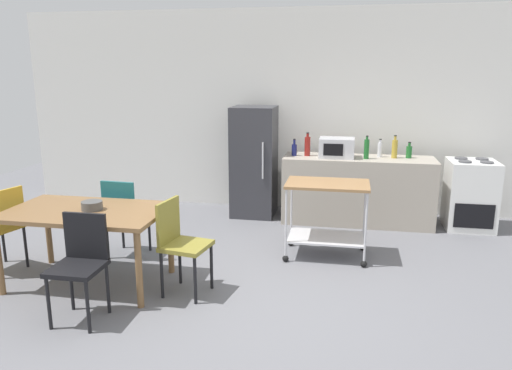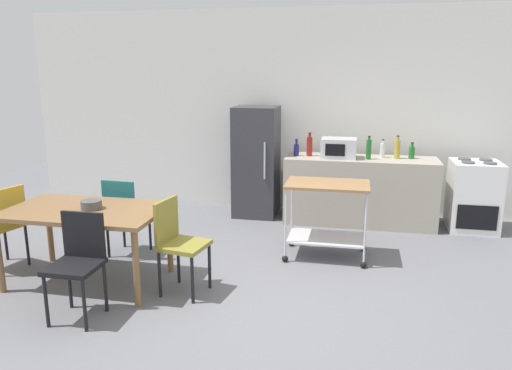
{
  "view_description": "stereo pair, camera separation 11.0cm",
  "coord_description": "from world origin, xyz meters",
  "px_view_note": "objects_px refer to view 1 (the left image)",
  "views": [
    {
      "loc": [
        0.75,
        -4.01,
        2.07
      ],
      "look_at": [
        -0.24,
        1.2,
        0.8
      ],
      "focal_mm": 34.41,
      "sensor_mm": 36.0,
      "label": 1
    },
    {
      "loc": [
        0.85,
        -3.99,
        2.07
      ],
      "look_at": [
        -0.24,
        1.2,
        0.8
      ],
      "focal_mm": 34.41,
      "sensor_mm": 36.0,
      "label": 2
    }
  ],
  "objects_px": {
    "bottle_soda": "(380,149)",
    "bottle_wine": "(395,148)",
    "refrigerator": "(254,162)",
    "kitchen_cart": "(327,207)",
    "chair_mustard": "(1,224)",
    "chair_teal": "(124,212)",
    "microwave": "(337,148)",
    "fruit_bowl": "(92,206)",
    "chair_black": "(80,260)",
    "chair_olive": "(180,240)",
    "bottle_sparkling_water": "(409,152)",
    "bottle_vinegar": "(294,149)",
    "bottle_soy_sauce": "(307,146)",
    "dining_table": "(86,218)",
    "stove_oven": "(470,195)",
    "bottle_sesame_oil": "(367,149)"
  },
  "relations": [
    {
      "from": "chair_mustard",
      "to": "kitchen_cart",
      "type": "bearing_deg",
      "value": 122.1
    },
    {
      "from": "bottle_sesame_oil",
      "to": "chair_mustard",
      "type": "bearing_deg",
      "value": -147.89
    },
    {
      "from": "refrigerator",
      "to": "fruit_bowl",
      "type": "bearing_deg",
      "value": -112.55
    },
    {
      "from": "chair_black",
      "to": "kitchen_cart",
      "type": "relative_size",
      "value": 0.98
    },
    {
      "from": "bottle_soda",
      "to": "fruit_bowl",
      "type": "xyz_separation_m",
      "value": [
        -2.8,
        -2.57,
        -0.21
      ]
    },
    {
      "from": "refrigerator",
      "to": "bottle_soda",
      "type": "height_order",
      "value": "refrigerator"
    },
    {
      "from": "microwave",
      "to": "bottle_soda",
      "type": "bearing_deg",
      "value": 12.95
    },
    {
      "from": "dining_table",
      "to": "kitchen_cart",
      "type": "distance_m",
      "value": 2.51
    },
    {
      "from": "refrigerator",
      "to": "kitchen_cart",
      "type": "bearing_deg",
      "value": -52.9
    },
    {
      "from": "dining_table",
      "to": "bottle_sparkling_water",
      "type": "bearing_deg",
      "value": 38.58
    },
    {
      "from": "refrigerator",
      "to": "kitchen_cart",
      "type": "relative_size",
      "value": 1.7
    },
    {
      "from": "stove_oven",
      "to": "bottle_vinegar",
      "type": "distance_m",
      "value": 2.38
    },
    {
      "from": "chair_black",
      "to": "chair_mustard",
      "type": "bearing_deg",
      "value": 149.89
    },
    {
      "from": "kitchen_cart",
      "to": "bottle_sparkling_water",
      "type": "xyz_separation_m",
      "value": [
        1.0,
        1.44,
        0.41
      ]
    },
    {
      "from": "chair_mustard",
      "to": "bottle_sesame_oil",
      "type": "distance_m",
      "value": 4.39
    },
    {
      "from": "chair_black",
      "to": "chair_olive",
      "type": "bearing_deg",
      "value": 42.7
    },
    {
      "from": "stove_oven",
      "to": "microwave",
      "type": "distance_m",
      "value": 1.84
    },
    {
      "from": "chair_olive",
      "to": "chair_mustard",
      "type": "relative_size",
      "value": 1.0
    },
    {
      "from": "bottle_sesame_oil",
      "to": "chair_teal",
      "type": "bearing_deg",
      "value": -147.11
    },
    {
      "from": "chair_mustard",
      "to": "bottle_wine",
      "type": "xyz_separation_m",
      "value": [
        4.06,
        2.45,
        0.51
      ]
    },
    {
      "from": "refrigerator",
      "to": "bottle_vinegar",
      "type": "relative_size",
      "value": 6.72
    },
    {
      "from": "dining_table",
      "to": "chair_teal",
      "type": "xyz_separation_m",
      "value": [
        0.04,
        0.71,
        -0.15
      ]
    },
    {
      "from": "chair_mustard",
      "to": "bottle_sesame_oil",
      "type": "relative_size",
      "value": 2.9
    },
    {
      "from": "dining_table",
      "to": "chair_olive",
      "type": "bearing_deg",
      "value": -2.0
    },
    {
      "from": "chair_mustard",
      "to": "fruit_bowl",
      "type": "height_order",
      "value": "chair_mustard"
    },
    {
      "from": "stove_oven",
      "to": "bottle_wine",
      "type": "relative_size",
      "value": 3.02
    },
    {
      "from": "kitchen_cart",
      "to": "bottle_sparkling_water",
      "type": "bearing_deg",
      "value": 55.21
    },
    {
      "from": "refrigerator",
      "to": "bottle_vinegar",
      "type": "height_order",
      "value": "refrigerator"
    },
    {
      "from": "stove_oven",
      "to": "chair_mustard",
      "type": "bearing_deg",
      "value": -154.47
    },
    {
      "from": "chair_black",
      "to": "chair_mustard",
      "type": "height_order",
      "value": "same"
    },
    {
      "from": "microwave",
      "to": "bottle_sesame_oil",
      "type": "bearing_deg",
      "value": -5.02
    },
    {
      "from": "bottle_sesame_oil",
      "to": "bottle_soda",
      "type": "height_order",
      "value": "bottle_sesame_oil"
    },
    {
      "from": "bottle_soy_sauce",
      "to": "fruit_bowl",
      "type": "relative_size",
      "value": 1.61
    },
    {
      "from": "kitchen_cart",
      "to": "bottle_vinegar",
      "type": "distance_m",
      "value": 1.49
    },
    {
      "from": "refrigerator",
      "to": "chair_olive",
      "type": "bearing_deg",
      "value": -94.21
    },
    {
      "from": "bottle_wine",
      "to": "fruit_bowl",
      "type": "xyz_separation_m",
      "value": [
        -2.98,
        -2.54,
        -0.24
      ]
    },
    {
      "from": "bottle_soda",
      "to": "bottle_wine",
      "type": "bearing_deg",
      "value": -10.98
    },
    {
      "from": "bottle_soda",
      "to": "bottle_wine",
      "type": "xyz_separation_m",
      "value": [
        0.19,
        -0.04,
        0.02
      ]
    },
    {
      "from": "dining_table",
      "to": "chair_mustard",
      "type": "height_order",
      "value": "chair_mustard"
    },
    {
      "from": "refrigerator",
      "to": "fruit_bowl",
      "type": "height_order",
      "value": "refrigerator"
    },
    {
      "from": "kitchen_cart",
      "to": "microwave",
      "type": "height_order",
      "value": "microwave"
    },
    {
      "from": "dining_table",
      "to": "chair_black",
      "type": "bearing_deg",
      "value": -65.4
    },
    {
      "from": "chair_mustard",
      "to": "chair_teal",
      "type": "xyz_separation_m",
      "value": [
        1.06,
        0.61,
        0.0
      ]
    },
    {
      "from": "bottle_wine",
      "to": "chair_black",
      "type": "bearing_deg",
      "value": -130.78
    },
    {
      "from": "bottle_soy_sauce",
      "to": "bottle_sesame_oil",
      "type": "xyz_separation_m",
      "value": [
        0.78,
        -0.09,
        -0.0
      ]
    },
    {
      "from": "bottle_vinegar",
      "to": "fruit_bowl",
      "type": "bearing_deg",
      "value": -123.77
    },
    {
      "from": "bottle_wine",
      "to": "fruit_bowl",
      "type": "distance_m",
      "value": 3.92
    },
    {
      "from": "chair_mustard",
      "to": "fruit_bowl",
      "type": "xyz_separation_m",
      "value": [
        1.08,
        -0.09,
        0.27
      ]
    },
    {
      "from": "bottle_sparkling_water",
      "to": "bottle_vinegar",
      "type": "bearing_deg",
      "value": -176.14
    },
    {
      "from": "bottle_vinegar",
      "to": "bottle_soy_sauce",
      "type": "height_order",
      "value": "bottle_soy_sauce"
    }
  ]
}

